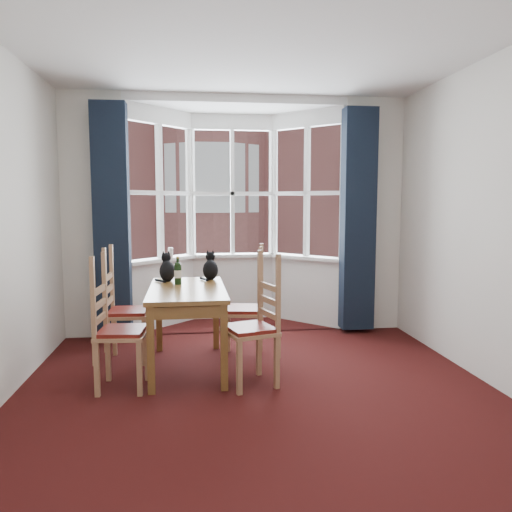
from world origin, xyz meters
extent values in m
plane|color=black|center=(0.00, 0.00, 0.00)|extent=(4.50, 4.50, 0.00)
plane|color=white|center=(0.00, 0.00, 2.80)|extent=(4.50, 4.50, 0.00)
plane|color=silver|center=(0.00, -2.25, 1.40)|extent=(4.00, 0.00, 4.00)
cube|color=silver|center=(-1.65, 2.25, 1.40)|extent=(0.70, 0.12, 2.80)
cube|color=silver|center=(1.65, 2.25, 1.40)|extent=(0.70, 0.12, 2.80)
cube|color=black|center=(-1.42, 2.07, 1.35)|extent=(0.38, 0.22, 2.60)
cube|color=black|center=(1.42, 2.07, 1.35)|extent=(0.38, 0.22, 2.60)
cube|color=brown|center=(-0.58, 0.97, 0.75)|extent=(0.71, 1.31, 0.04)
cube|color=brown|center=(-0.87, 0.36, 0.37)|extent=(0.06, 0.06, 0.73)
cube|color=brown|center=(-0.89, 1.56, 0.37)|extent=(0.06, 0.06, 0.73)
cube|color=brown|center=(-0.27, 0.37, 0.37)|extent=(0.06, 0.06, 0.73)
cube|color=brown|center=(-0.29, 1.57, 0.37)|extent=(0.06, 0.06, 0.73)
cube|color=#A4764F|center=(-1.12, 0.52, 0.48)|extent=(0.43, 0.45, 0.06)
cube|color=#611610|center=(-1.12, 0.52, 0.49)|extent=(0.39, 0.41, 0.03)
cube|color=#A4764F|center=(-1.16, 1.28, 0.48)|extent=(0.41, 0.43, 0.06)
cube|color=#611610|center=(-1.16, 1.28, 0.49)|extent=(0.37, 0.39, 0.03)
cube|color=#A4764F|center=(-0.05, 0.48, 0.48)|extent=(0.51, 0.52, 0.06)
cube|color=#611610|center=(-0.05, 0.48, 0.49)|extent=(0.46, 0.47, 0.03)
cube|color=#A4764F|center=(-0.03, 1.25, 0.48)|extent=(0.46, 0.48, 0.06)
cube|color=#611610|center=(-0.03, 1.25, 0.49)|extent=(0.42, 0.43, 0.03)
ellipsoid|color=black|center=(-0.78, 1.38, 0.87)|extent=(0.20, 0.24, 0.21)
sphere|color=black|center=(-0.80, 1.46, 1.00)|extent=(0.12, 0.12, 0.10)
cone|color=black|center=(-0.82, 1.45, 1.05)|extent=(0.04, 0.04, 0.04)
cone|color=black|center=(-0.77, 1.46, 1.05)|extent=(0.04, 0.04, 0.04)
ellipsoid|color=black|center=(-0.35, 1.44, 0.87)|extent=(0.16, 0.21, 0.21)
sphere|color=black|center=(-0.35, 1.51, 1.00)|extent=(0.10, 0.10, 0.10)
cone|color=black|center=(-0.37, 1.52, 1.05)|extent=(0.04, 0.04, 0.04)
cone|color=black|center=(-0.32, 1.51, 1.05)|extent=(0.04, 0.04, 0.04)
cylinder|color=black|center=(-0.67, 1.17, 0.87)|extent=(0.07, 0.07, 0.19)
sphere|color=black|center=(-0.67, 1.17, 0.96)|extent=(0.06, 0.06, 0.06)
cylinder|color=black|center=(-0.67, 1.17, 1.00)|extent=(0.03, 0.03, 0.08)
cylinder|color=gold|center=(-0.67, 1.17, 1.03)|extent=(0.03, 0.03, 0.02)
cylinder|color=silver|center=(-0.67, 1.17, 0.87)|extent=(0.07, 0.07, 0.07)
cylinder|color=white|center=(-0.81, 2.60, 0.93)|extent=(0.06, 0.06, 0.13)
plane|color=#333335|center=(0.00, 32.25, -6.00)|extent=(80.00, 80.00, 0.00)
cube|color=#8E4F49|center=(0.00, 14.25, 1.00)|extent=(18.00, 6.00, 14.00)
cylinder|color=#8E4F49|center=(0.00, 11.25, 1.00)|extent=(3.20, 3.20, 14.00)
camera|label=1|loc=(-0.51, -3.65, 1.57)|focal=35.00mm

